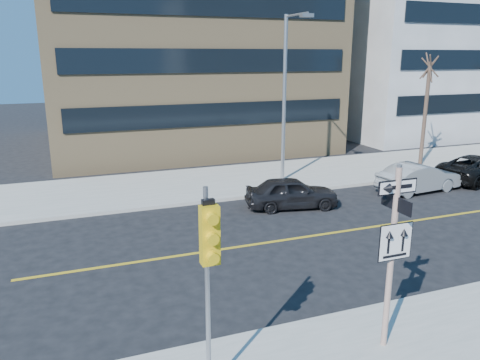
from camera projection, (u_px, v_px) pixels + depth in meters
name	position (u px, v px, depth m)	size (l,w,h in m)	color
ground	(325.00, 297.00, 12.59)	(120.00, 120.00, 0.00)	black
far_sidewalk	(476.00, 157.00, 29.53)	(66.00, 6.00, 0.15)	#9A9890
sign_pole	(392.00, 248.00, 9.68)	(0.92, 0.92, 4.06)	beige
traffic_signal	(209.00, 252.00, 8.04)	(0.32, 0.45, 4.00)	gray
parked_car_a	(292.00, 193.00, 19.80)	(3.91, 1.57, 1.33)	black
parked_car_b	(419.00, 178.00, 22.13)	(4.16, 1.45, 1.37)	gray
parked_car_c	(479.00, 168.00, 24.05)	(4.82, 2.22, 1.34)	black
streetlight_a	(287.00, 88.00, 22.44)	(0.55, 2.25, 8.00)	gray
street_tree_west	(430.00, 70.00, 25.79)	(1.80, 1.80, 6.35)	#3E2E24
building_brick	(176.00, 16.00, 33.55)	(18.00, 18.00, 18.00)	#A2855A
building_grey_mid	(428.00, 41.00, 40.50)	(20.00, 16.00, 15.00)	#9B9EA0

